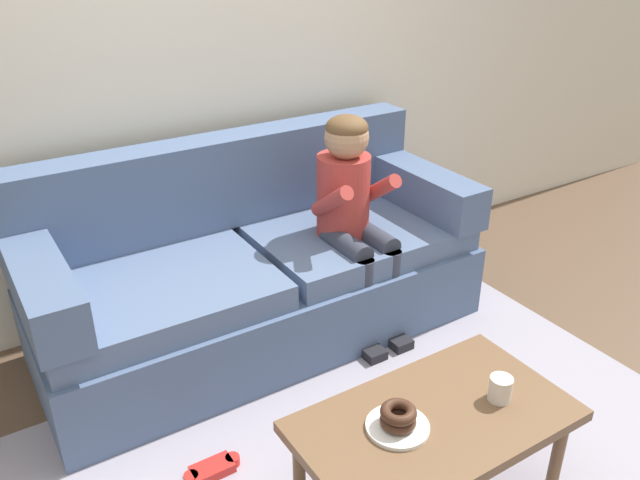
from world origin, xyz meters
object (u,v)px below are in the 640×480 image
(mug, at_px, (500,389))
(person_child, at_px, (352,206))
(couch, at_px, (255,271))
(donut, at_px, (398,421))
(coffee_table, at_px, (434,427))
(toy_controller, at_px, (212,470))

(mug, bearing_deg, person_child, 80.84)
(couch, bearing_deg, donut, -96.12)
(coffee_table, height_order, mug, mug)
(person_child, bearing_deg, toy_controller, -150.82)
(person_child, height_order, toy_controller, person_child)
(donut, bearing_deg, coffee_table, -9.13)
(coffee_table, relative_size, person_child, 0.85)
(person_child, bearing_deg, couch, 154.42)
(person_child, distance_m, donut, 1.26)
(mug, bearing_deg, couch, 100.15)
(donut, height_order, toy_controller, donut)
(person_child, bearing_deg, mug, -99.16)
(couch, distance_m, toy_controller, 1.03)
(person_child, relative_size, toy_controller, 4.87)
(donut, height_order, mug, mug)
(coffee_table, relative_size, mug, 10.46)
(couch, height_order, coffee_table, couch)
(couch, relative_size, donut, 17.87)
(donut, bearing_deg, person_child, 62.30)
(mug, bearing_deg, coffee_table, 168.10)
(couch, xyz_separation_m, toy_controller, (-0.60, -0.78, -0.32))
(coffee_table, xyz_separation_m, toy_controller, (-0.60, 0.54, -0.35))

